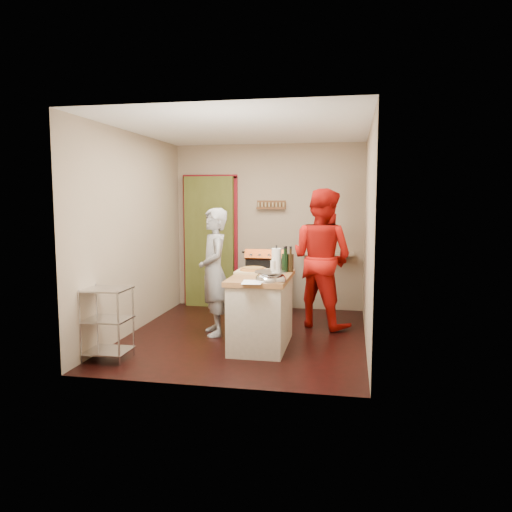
# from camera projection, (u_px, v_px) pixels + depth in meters

# --- Properties ---
(floor) EXTENTS (3.50, 3.50, 0.00)m
(floor) POSITION_uv_depth(u_px,v_px,m) (246.00, 336.00, 6.38)
(floor) COLOR black
(floor) RESTS_ON ground
(back_wall) EXTENTS (3.00, 0.44, 2.60)m
(back_wall) POSITION_uv_depth(u_px,v_px,m) (230.00, 237.00, 8.11)
(back_wall) COLOR tan
(back_wall) RESTS_ON ground
(left_wall) EXTENTS (0.04, 3.50, 2.60)m
(left_wall) POSITION_uv_depth(u_px,v_px,m) (133.00, 233.00, 6.51)
(left_wall) COLOR tan
(left_wall) RESTS_ON ground
(right_wall) EXTENTS (0.04, 3.50, 2.60)m
(right_wall) POSITION_uv_depth(u_px,v_px,m) (368.00, 236.00, 5.95)
(right_wall) COLOR tan
(right_wall) RESTS_ON ground
(ceiling) EXTENTS (3.00, 3.50, 0.02)m
(ceiling) POSITION_uv_depth(u_px,v_px,m) (245.00, 128.00, 6.08)
(ceiling) COLOR white
(ceiling) RESTS_ON back_wall
(stove) EXTENTS (0.60, 0.63, 1.00)m
(stove) POSITION_uv_depth(u_px,v_px,m) (268.00, 283.00, 7.71)
(stove) COLOR black
(stove) RESTS_ON ground
(wire_shelving) EXTENTS (0.48, 0.40, 0.80)m
(wire_shelving) POSITION_uv_depth(u_px,v_px,m) (107.00, 320.00, 5.40)
(wire_shelving) COLOR silver
(wire_shelving) RESTS_ON ground
(island) EXTENTS (0.69, 1.23, 1.16)m
(island) POSITION_uv_depth(u_px,v_px,m) (262.00, 309.00, 5.89)
(island) COLOR beige
(island) RESTS_ON ground
(person_stripe) EXTENTS (0.61, 0.70, 1.63)m
(person_stripe) POSITION_uv_depth(u_px,v_px,m) (214.00, 272.00, 6.37)
(person_stripe) COLOR silver
(person_stripe) RESTS_ON ground
(person_red) EXTENTS (1.15, 1.07, 1.88)m
(person_red) POSITION_uv_depth(u_px,v_px,m) (322.00, 258.00, 6.79)
(person_red) COLOR #B2110B
(person_red) RESTS_ON ground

